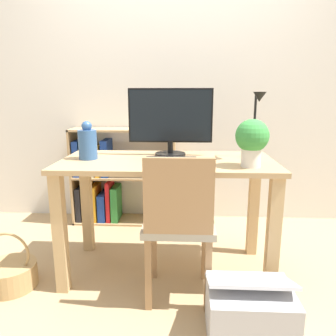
{
  "coord_description": "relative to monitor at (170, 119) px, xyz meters",
  "views": [
    {
      "loc": [
        0.11,
        -2.02,
        1.18
      ],
      "look_at": [
        0.0,
        0.1,
        0.69
      ],
      "focal_mm": 35.0,
      "sensor_mm": 36.0,
      "label": 1
    }
  ],
  "objects": [
    {
      "name": "desk",
      "position": [
        -0.01,
        -0.16,
        -0.4
      ],
      "size": [
        1.34,
        0.65,
        0.77
      ],
      "color": "tan",
      "rests_on": "ground_plane"
    },
    {
      "name": "bookshelf",
      "position": [
        -0.62,
        0.7,
        -0.62
      ],
      "size": [
        0.93,
        0.28,
        0.87
      ],
      "color": "tan",
      "rests_on": "ground_plane"
    },
    {
      "name": "keyboard",
      "position": [
        0.01,
        -0.18,
        -0.24
      ],
      "size": [
        0.32,
        0.13,
        0.02
      ],
      "color": "black",
      "rests_on": "desk"
    },
    {
      "name": "basket",
      "position": [
        -0.97,
        -0.4,
        -0.93
      ],
      "size": [
        0.32,
        0.32,
        0.36
      ],
      "color": "tan",
      "rests_on": "ground_plane"
    },
    {
      "name": "storage_box",
      "position": [
        0.42,
        -0.77,
        -0.87
      ],
      "size": [
        0.41,
        0.39,
        0.34
      ],
      "color": "#B2B2B7",
      "rests_on": "ground_plane"
    },
    {
      "name": "wall_back",
      "position": [
        -0.01,
        0.87,
        0.29
      ],
      "size": [
        8.0,
        0.05,
        2.6
      ],
      "color": "silver",
      "rests_on": "ground_plane"
    },
    {
      "name": "chair",
      "position": [
        0.07,
        -0.48,
        -0.53
      ],
      "size": [
        0.4,
        0.4,
        0.87
      ],
      "rotation": [
        0.0,
        0.0,
        0.04
      ],
      "color": "#9E937F",
      "rests_on": "ground_plane"
    },
    {
      "name": "potted_plant",
      "position": [
        0.47,
        -0.33,
        -0.09
      ],
      "size": [
        0.19,
        0.19,
        0.27
      ],
      "color": "silver",
      "rests_on": "desk"
    },
    {
      "name": "ground_plane",
      "position": [
        -0.01,
        -0.16,
        -1.01
      ],
      "size": [
        10.0,
        10.0,
        0.0
      ],
      "primitive_type": "plane",
      "color": "tan"
    },
    {
      "name": "monitor",
      "position": [
        0.0,
        0.0,
        0.0
      ],
      "size": [
        0.56,
        0.21,
        0.44
      ],
      "color": "black",
      "rests_on": "desk"
    },
    {
      "name": "vase",
      "position": [
        -0.52,
        -0.15,
        -0.14
      ],
      "size": [
        0.12,
        0.12,
        0.24
      ],
      "color": "#33598C",
      "rests_on": "desk"
    },
    {
      "name": "desk_lamp",
      "position": [
        0.55,
        -0.09,
        0.01
      ],
      "size": [
        0.1,
        0.19,
        0.42
      ],
      "color": "black",
      "rests_on": "desk"
    }
  ]
}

